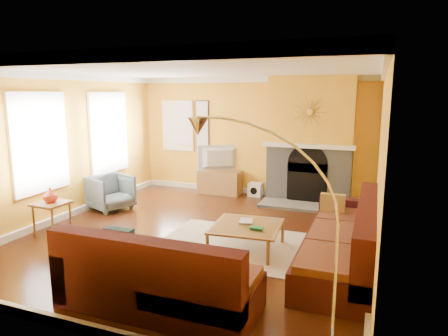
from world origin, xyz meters
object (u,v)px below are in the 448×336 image
at_px(coffee_table, 247,237).
at_px(arc_lamp, 269,241).
at_px(side_table, 52,218).
at_px(armchair, 110,192).
at_px(sectional_sofa, 246,233).
at_px(media_console, 220,182).

xyz_separation_m(coffee_table, arc_lamp, (0.91, -2.22, 0.86)).
xyz_separation_m(coffee_table, side_table, (-3.26, -0.51, 0.08)).
relative_size(armchair, arc_lamp, 0.37).
distance_m(armchair, side_table, 1.56).
xyz_separation_m(sectional_sofa, arc_lamp, (0.76, -1.72, 0.61)).
height_order(armchair, side_table, armchair).
height_order(coffee_table, arc_lamp, arc_lamp).
xyz_separation_m(sectional_sofa, side_table, (-3.41, -0.01, -0.17)).
xyz_separation_m(coffee_table, armchair, (-3.24, 1.05, 0.16)).
bearing_deg(coffee_table, arc_lamp, -67.69).
height_order(coffee_table, side_table, side_table).
bearing_deg(side_table, arc_lamp, -22.31).
bearing_deg(side_table, sectional_sofa, 0.16).
height_order(sectional_sofa, coffee_table, sectional_sofa).
bearing_deg(sectional_sofa, armchair, 155.45).
distance_m(coffee_table, media_console, 3.50).
relative_size(coffee_table, arc_lamp, 0.47).
height_order(side_table, arc_lamp, arc_lamp).
bearing_deg(sectional_sofa, coffee_table, 106.95).
relative_size(armchair, side_table, 1.41).
bearing_deg(armchair, side_table, -158.69).
distance_m(sectional_sofa, arc_lamp, 1.98).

